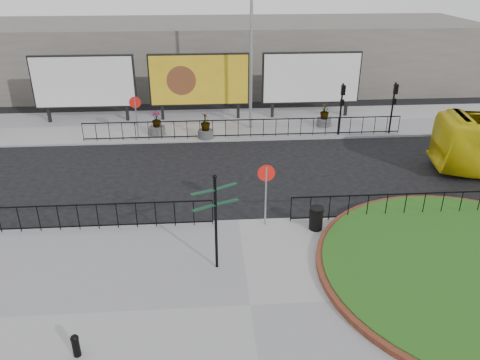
{
  "coord_description": "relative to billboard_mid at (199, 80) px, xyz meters",
  "views": [
    {
      "loc": [
        -1.1,
        -15.82,
        9.34
      ],
      "look_at": [
        0.15,
        1.22,
        1.26
      ],
      "focal_mm": 35.0,
      "sensor_mm": 36.0,
      "label": 1
    }
  ],
  "objects": [
    {
      "name": "billboard_left",
      "position": [
        -7.0,
        0.0,
        0.0
      ],
      "size": [
        6.2,
        0.31,
        4.1
      ],
      "color": "black",
      "rests_on": "pavement_far"
    },
    {
      "name": "ground",
      "position": [
        1.5,
        -12.97,
        -2.6
      ],
      "size": [
        90.0,
        90.0,
        0.0
      ],
      "primitive_type": "plane",
      "color": "black",
      "rests_on": "ground"
    },
    {
      "name": "billboard_mid",
      "position": [
        0.0,
        0.0,
        0.0
      ],
      "size": [
        6.2,
        0.31,
        4.1
      ],
      "color": "black",
      "rests_on": "pavement_far"
    },
    {
      "name": "speed_sign_far",
      "position": [
        -3.5,
        -3.57,
        -0.68
      ],
      "size": [
        0.64,
        0.07,
        2.47
      ],
      "color": "gray",
      "rests_on": "pavement_far"
    },
    {
      "name": "bollard",
      "position": [
        -3.11,
        -19.56,
        -2.11
      ],
      "size": [
        0.22,
        0.22,
        0.67
      ],
      "color": "black",
      "rests_on": "pavement_near"
    },
    {
      "name": "planter_b",
      "position": [
        0.3,
        -3.57,
        -1.9
      ],
      "size": [
        0.89,
        0.89,
        1.47
      ],
      "color": "#4C4C4F",
      "rests_on": "pavement_far"
    },
    {
      "name": "planter_a",
      "position": [
        -2.5,
        -2.83,
        -1.98
      ],
      "size": [
        0.93,
        0.93,
        1.39
      ],
      "color": "#4C4C4F",
      "rests_on": "pavement_far"
    },
    {
      "name": "pavement_near",
      "position": [
        1.5,
        -17.97,
        -2.54
      ],
      "size": [
        30.0,
        10.0,
        0.12
      ],
      "primitive_type": "cube",
      "color": "gray",
      "rests_on": "ground"
    },
    {
      "name": "signal_pole_b",
      "position": [
        11.0,
        -3.63,
        -0.5
      ],
      "size": [
        0.22,
        0.26,
        3.0
      ],
      "color": "black",
      "rests_on": "pavement_far"
    },
    {
      "name": "planter_c",
      "position": [
        7.5,
        -1.97,
        -1.92
      ],
      "size": [
        0.88,
        0.88,
        1.45
      ],
      "color": "#4C4C4F",
      "rests_on": "pavement_far"
    },
    {
      "name": "grass_lawn",
      "position": [
        9.0,
        -16.97,
        -2.37
      ],
      "size": [
        10.0,
        10.0,
        0.22
      ],
      "primitive_type": "cylinder",
      "color": "#275015",
      "rests_on": "pavement_near"
    },
    {
      "name": "pavement_far",
      "position": [
        1.5,
        -0.97,
        -2.54
      ],
      "size": [
        44.0,
        6.0,
        0.12
      ],
      "primitive_type": "cube",
      "color": "gray",
      "rests_on": "ground"
    },
    {
      "name": "railing_near_right",
      "position": [
        8.0,
        -13.27,
        -1.93
      ],
      "size": [
        9.0,
        0.1,
        1.1
      ],
      "primitive_type": null,
      "color": "black",
      "rests_on": "pavement_near"
    },
    {
      "name": "brick_edge",
      "position": [
        9.0,
        -16.97,
        -2.39
      ],
      "size": [
        10.4,
        10.4,
        0.18
      ],
      "primitive_type": "cylinder",
      "color": "brown",
      "rests_on": "pavement_near"
    },
    {
      "name": "litter_bin",
      "position": [
        4.36,
        -13.85,
        -2.03
      ],
      "size": [
        0.54,
        0.54,
        0.9
      ],
      "color": "black",
      "rests_on": "pavement_near"
    },
    {
      "name": "lamp_post",
      "position": [
        3.01,
        -1.97,
        2.23
      ],
      "size": [
        0.74,
        0.18,
        9.23
      ],
      "color": "gray",
      "rests_on": "pavement_far"
    },
    {
      "name": "signal_pole_a",
      "position": [
        8.0,
        -3.63,
        -0.5
      ],
      "size": [
        0.22,
        0.26,
        3.0
      ],
      "color": "black",
      "rests_on": "pavement_far"
    },
    {
      "name": "railing_near_left",
      "position": [
        -4.5,
        -13.27,
        -1.93
      ],
      "size": [
        10.0,
        0.1,
        1.1
      ],
      "primitive_type": null,
      "color": "black",
      "rests_on": "pavement_near"
    },
    {
      "name": "fingerpost_sign",
      "position": [
        0.58,
        -15.99,
        -0.45
      ],
      "size": [
        1.51,
        0.89,
        3.36
      ],
      "rotation": [
        0.0,
        0.0,
        0.38
      ],
      "color": "black",
      "rests_on": "pavement_near"
    },
    {
      "name": "building_backdrop",
      "position": [
        1.5,
        9.03,
        -0.1
      ],
      "size": [
        40.0,
        10.0,
        5.0
      ],
      "primitive_type": "cube",
      "color": "#69645C",
      "rests_on": "ground"
    },
    {
      "name": "speed_sign_near",
      "position": [
        2.5,
        -13.37,
        -0.68
      ],
      "size": [
        0.64,
        0.07,
        2.47
      ],
      "color": "gray",
      "rests_on": "pavement_near"
    },
    {
      "name": "billboard_right",
      "position": [
        7.0,
        0.0,
        0.0
      ],
      "size": [
        6.2,
        0.31,
        4.1
      ],
      "color": "black",
      "rests_on": "pavement_far"
    },
    {
      "name": "railing_far",
      "position": [
        2.5,
        -3.67,
        -1.93
      ],
      "size": [
        18.0,
        0.1,
        1.1
      ],
      "primitive_type": null,
      "color": "black",
      "rests_on": "pavement_far"
    }
  ]
}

